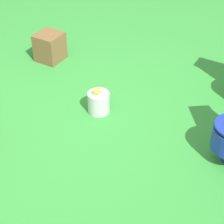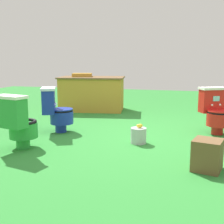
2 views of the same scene
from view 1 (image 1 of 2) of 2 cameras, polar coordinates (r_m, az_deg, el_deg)
ground at (r=4.00m, az=-5.14°, el=-2.88°), size 14.00×14.00×0.00m
small_crate at (r=5.09m, az=-8.45°, el=8.76°), size 0.35×0.36×0.33m
lemon_bucket at (r=4.18m, az=-1.83°, el=1.39°), size 0.22×0.22×0.28m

